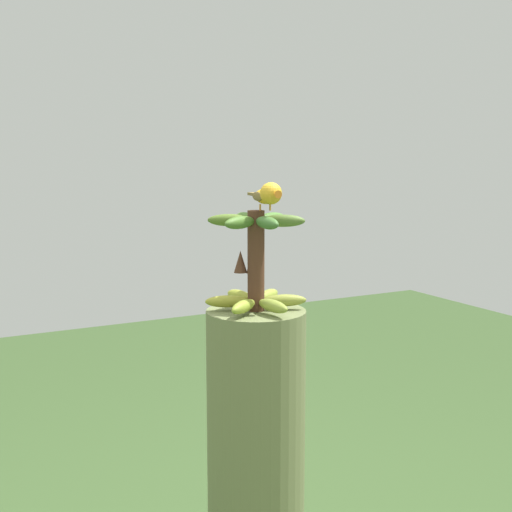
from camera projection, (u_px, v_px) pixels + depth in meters
banana_tree at (256, 484)px, 1.97m from camera, size 0.27×0.27×1.01m
banana_bunch at (255, 261)px, 1.88m from camera, size 0.28×0.27×0.27m
perched_bird at (268, 195)px, 1.83m from camera, size 0.20×0.07×0.08m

